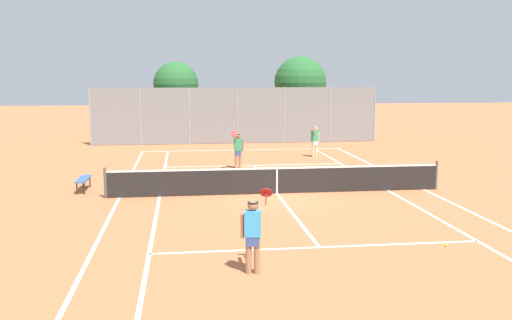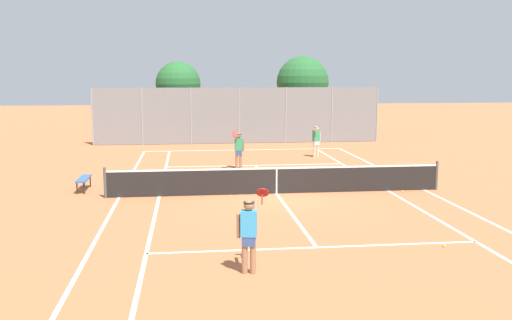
# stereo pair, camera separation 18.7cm
# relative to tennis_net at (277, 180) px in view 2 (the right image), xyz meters

# --- Properties ---
(ground_plane) EXTENTS (120.00, 120.00, 0.00)m
(ground_plane) POSITION_rel_tennis_net_xyz_m (0.00, 0.00, -0.51)
(ground_plane) COLOR #BC663D
(court_line_markings) EXTENTS (11.10, 23.90, 0.01)m
(court_line_markings) POSITION_rel_tennis_net_xyz_m (0.00, 0.00, -0.51)
(court_line_markings) COLOR white
(court_line_markings) RESTS_ON ground
(tennis_net) EXTENTS (12.00, 0.10, 1.07)m
(tennis_net) POSITION_rel_tennis_net_xyz_m (0.00, 0.00, 0.00)
(tennis_net) COLOR #474C47
(tennis_net) RESTS_ON ground
(player_near_side) EXTENTS (0.76, 0.72, 1.77)m
(player_near_side) POSITION_rel_tennis_net_xyz_m (-1.85, -8.01, 0.42)
(player_near_side) COLOR #936B4C
(player_near_side) RESTS_ON ground
(player_far_left) EXTENTS (0.63, 0.76, 1.77)m
(player_far_left) POSITION_rel_tennis_net_xyz_m (-0.85, 5.57, 0.42)
(player_far_left) COLOR #936B4C
(player_far_left) RESTS_ON ground
(player_far_right) EXTENTS (0.44, 0.56, 1.60)m
(player_far_right) POSITION_rel_tennis_net_xyz_m (3.41, 8.68, 0.40)
(player_far_right) COLOR beige
(player_far_right) RESTS_ON ground
(loose_tennis_ball_0) EXTENTS (0.07, 0.07, 0.07)m
(loose_tennis_ball_0) POSITION_rel_tennis_net_xyz_m (4.57, -0.24, -0.48)
(loose_tennis_ball_0) COLOR #D1DB33
(loose_tennis_ball_0) RESTS_ON ground
(loose_tennis_ball_1) EXTENTS (0.07, 0.07, 0.07)m
(loose_tennis_ball_1) POSITION_rel_tennis_net_xyz_m (3.13, -6.74, -0.48)
(loose_tennis_ball_1) COLOR #D1DB33
(loose_tennis_ball_1) RESTS_ON ground
(courtside_bench) EXTENTS (0.36, 1.50, 0.47)m
(courtside_bench) POSITION_rel_tennis_net_xyz_m (-6.91, 1.41, -0.10)
(courtside_bench) COLOR #33598C
(courtside_bench) RESTS_ON ground
(back_fence) EXTENTS (17.49, 0.08, 3.43)m
(back_fence) POSITION_rel_tennis_net_xyz_m (-0.00, 14.94, 1.21)
(back_fence) COLOR gray
(back_fence) RESTS_ON ground
(tree_behind_left) EXTENTS (2.87, 2.87, 5.02)m
(tree_behind_left) POSITION_rel_tennis_net_xyz_m (-3.61, 17.56, 2.98)
(tree_behind_left) COLOR brown
(tree_behind_left) RESTS_ON ground
(tree_behind_right) EXTENTS (3.54, 3.54, 5.41)m
(tree_behind_right) POSITION_rel_tennis_net_xyz_m (4.66, 18.71, 3.04)
(tree_behind_right) COLOR brown
(tree_behind_right) RESTS_ON ground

